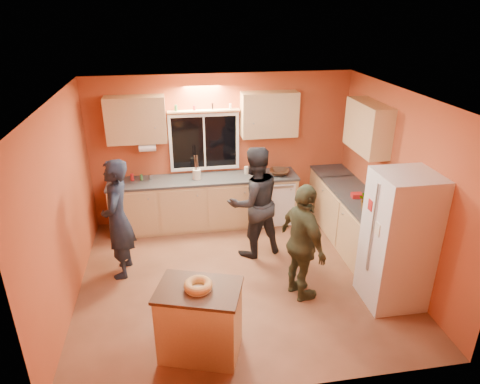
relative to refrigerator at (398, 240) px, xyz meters
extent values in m
plane|color=brown|center=(-1.89, 0.80, -0.90)|extent=(4.50, 4.50, 0.00)
cube|color=#B3512E|center=(-1.89, 2.80, 0.40)|extent=(4.50, 0.04, 2.60)
cube|color=#B3512E|center=(-1.89, -1.20, 0.40)|extent=(4.50, 0.04, 2.60)
cube|color=#B3512E|center=(-4.14, 0.80, 0.40)|extent=(0.04, 4.00, 2.60)
cube|color=#B3512E|center=(0.36, 0.80, 0.40)|extent=(0.04, 4.00, 2.60)
cube|color=white|center=(-1.89, 0.80, 1.70)|extent=(4.50, 4.00, 0.02)
cube|color=black|center=(-2.19, 2.79, 0.55)|extent=(1.10, 0.02, 0.90)
cube|color=white|center=(-2.19, 2.77, 0.55)|extent=(1.20, 0.04, 1.00)
cube|color=tan|center=(-3.29, 2.64, 1.02)|extent=(0.95, 0.33, 0.75)
cube|color=tan|center=(-1.09, 2.64, 1.02)|extent=(0.95, 0.33, 0.75)
cube|color=tan|center=(0.19, 1.60, 1.02)|extent=(0.33, 1.00, 0.75)
cylinder|color=silver|center=(-3.14, 2.52, 0.58)|extent=(0.27, 0.12, 0.12)
cube|color=tan|center=(-2.24, 2.50, -0.47)|extent=(3.20, 0.60, 0.86)
cube|color=#282B2D|center=(-2.24, 2.50, -0.02)|extent=(3.24, 0.62, 0.04)
cube|color=tan|center=(0.06, 2.50, -0.47)|extent=(0.60, 0.60, 0.86)
cube|color=#282B2D|center=(0.06, 2.50, -0.02)|extent=(0.62, 0.62, 0.04)
cube|color=tan|center=(0.06, 1.30, -0.47)|extent=(0.60, 1.80, 0.86)
cube|color=#282B2D|center=(0.06, 1.30, -0.02)|extent=(0.62, 1.84, 0.04)
cube|color=silver|center=(0.00, 0.00, 0.00)|extent=(0.72, 0.70, 1.80)
cube|color=tan|center=(-2.56, -0.54, -0.48)|extent=(0.99, 0.81, 0.84)
cube|color=#332111|center=(-2.56, -0.54, -0.05)|extent=(1.04, 0.86, 0.04)
torus|color=tan|center=(-2.56, -0.54, 0.01)|extent=(0.31, 0.31, 0.09)
imported|color=black|center=(-3.56, 1.22, -0.02)|extent=(0.47, 0.67, 1.75)
imported|color=black|center=(-1.57, 1.45, -0.02)|extent=(1.00, 0.87, 1.76)
imported|color=#2F3521|center=(-1.16, 0.27, -0.09)|extent=(0.62, 1.02, 1.62)
imported|color=#332111|center=(-0.93, 2.46, 0.04)|extent=(0.43, 0.43, 0.08)
cylinder|color=beige|center=(-2.36, 2.48, 0.09)|extent=(0.14, 0.14, 0.17)
imported|color=gray|center=(-0.01, 0.87, 0.16)|extent=(0.34, 0.31, 0.33)
cube|color=#A91A1A|center=(0.01, 1.31, 0.04)|extent=(0.17, 0.14, 0.07)
camera|label=1|loc=(-2.74, -4.29, 2.74)|focal=32.00mm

